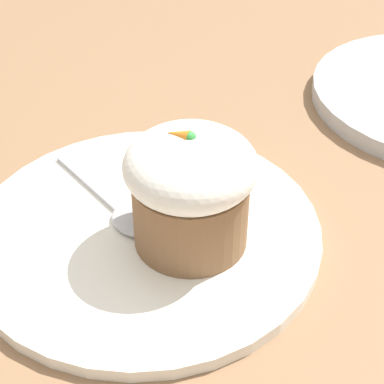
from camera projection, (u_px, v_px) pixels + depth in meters
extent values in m
plane|color=#846042|center=(146.00, 236.00, 0.49)|extent=(4.00, 4.00, 0.00)
cylinder|color=white|center=(146.00, 231.00, 0.48)|extent=(0.26, 0.26, 0.01)
cylinder|color=brown|center=(192.00, 209.00, 0.45)|extent=(0.08, 0.08, 0.05)
ellipsoid|color=white|center=(192.00, 164.00, 0.43)|extent=(0.09, 0.09, 0.05)
cone|color=orange|center=(179.00, 133.00, 0.42)|extent=(0.02, 0.01, 0.01)
sphere|color=green|center=(191.00, 136.00, 0.42)|extent=(0.01, 0.01, 0.01)
cube|color=#B7B7BC|center=(92.00, 183.00, 0.52)|extent=(0.09, 0.05, 0.00)
ellipsoid|color=#B7B7BC|center=(136.00, 221.00, 0.48)|extent=(0.05, 0.05, 0.01)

